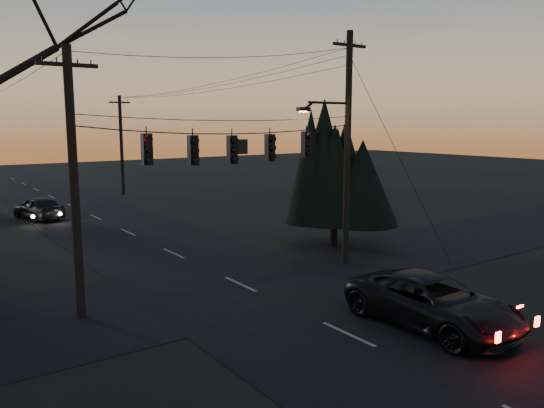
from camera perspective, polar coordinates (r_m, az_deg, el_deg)
ground_plane at (r=13.90m, az=20.22°, el=-18.23°), size 160.00×160.00×0.00m
main_road at (r=29.42m, az=-13.83°, el=-3.64°), size 8.00×120.00×0.02m
cross_road at (r=20.72m, az=-3.44°, el=-8.62°), size 60.00×7.00×0.02m
utility_pole_right at (r=23.96m, az=7.86°, el=-6.31°), size 5.00×0.30×10.00m
utility_pole_left at (r=18.44m, az=-19.78°, el=-11.39°), size 1.80×0.30×8.50m
utility_pole_far_r at (r=47.95m, az=-15.68°, el=0.99°), size 1.80×0.30×8.50m
span_signal_assembly at (r=19.67m, az=-4.17°, el=6.04°), size 11.50×0.44×1.56m
evergreen_right at (r=26.48m, az=6.79°, el=4.31°), size 4.10×4.10×7.16m
suv_near at (r=17.08m, az=16.89°, el=-10.11°), size 2.60×5.59×1.55m
sedan_oncoming_a at (r=37.31m, az=-23.82°, el=-0.38°), size 2.70×4.75×1.52m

